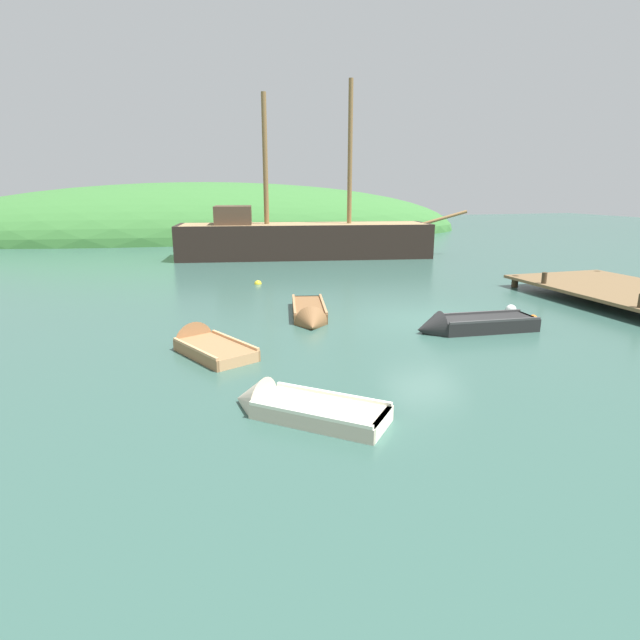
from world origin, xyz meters
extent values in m
plane|color=#33564C|center=(0.00, 0.00, 0.00)|extent=(120.00, 120.00, 0.00)
cube|color=brown|center=(8.81, 0.00, 0.44)|extent=(5.17, 9.00, 0.12)
cylinder|color=#433421|center=(6.57, 4.15, -0.05)|extent=(0.28, 0.28, 1.10)
cylinder|color=#433421|center=(11.04, 4.15, -0.05)|extent=(0.28, 0.28, 1.10)
cylinder|color=#433421|center=(6.47, 2.25, 0.73)|extent=(0.20, 0.20, 0.45)
ellipsoid|color=#387033|center=(-4.04, 35.39, 0.00)|extent=(51.00, 20.69, 9.57)
cube|color=black|center=(0.29, 16.49, 0.65)|extent=(15.98, 6.19, 2.90)
cube|color=#997A51|center=(0.29, 16.49, 2.05)|extent=(15.32, 5.80, 0.10)
cylinder|color=olive|center=(9.15, 14.90, 2.40)|extent=(2.94, 0.72, 0.97)
cylinder|color=olive|center=(3.06, 15.99, 6.30)|extent=(0.28, 0.28, 8.41)
cylinder|color=olive|center=(-2.01, 16.90, 5.88)|extent=(0.30, 0.30, 7.57)
cube|color=#4C3828|center=(-4.01, 17.25, 2.65)|extent=(2.60, 2.80, 1.10)
cube|color=black|center=(1.18, -1.58, 0.14)|extent=(3.10, 1.36, 0.52)
cone|color=black|center=(-0.69, -1.43, 0.14)|extent=(0.82, 1.13, 1.07)
cube|color=#3B3B3B|center=(2.63, -1.70, 0.21)|extent=(0.20, 1.02, 0.36)
cube|color=#3B3B3B|center=(0.65, -1.54, 0.34)|extent=(0.26, 1.05, 0.05)
cube|color=#3B3B3B|center=(1.70, -1.63, 0.34)|extent=(0.26, 1.05, 0.05)
cube|color=#3B3B3B|center=(1.22, -1.06, 0.43)|extent=(2.96, 0.32, 0.07)
cube|color=#3B3B3B|center=(1.14, -2.11, 0.43)|extent=(2.96, 0.32, 0.07)
cube|color=brown|center=(-3.48, 2.03, 0.10)|extent=(1.73, 3.20, 0.45)
cone|color=brown|center=(-3.90, 0.19, 0.10)|extent=(1.17, 0.95, 1.03)
cube|color=#AE7B4F|center=(-3.16, 3.46, 0.17)|extent=(0.98, 0.33, 0.31)
cube|color=#AE7B4F|center=(-3.60, 1.51, 0.27)|extent=(1.01, 0.40, 0.05)
cube|color=#AE7B4F|center=(-3.37, 2.54, 0.27)|extent=(1.01, 0.40, 0.05)
cube|color=#AE7B4F|center=(-3.98, 2.14, 0.36)|extent=(0.73, 2.92, 0.07)
cube|color=#AE7B4F|center=(-2.99, 1.92, 0.36)|extent=(0.73, 2.92, 0.07)
cube|color=beige|center=(-5.51, -6.11, 0.08)|extent=(2.63, 2.52, 0.41)
cone|color=beige|center=(-6.69, -5.06, 0.08)|extent=(1.20, 1.23, 1.08)
cube|color=white|center=(-4.62, -6.91, 0.14)|extent=(0.77, 0.84, 0.28)
cube|color=white|center=(-5.84, -5.81, 0.23)|extent=(0.83, 0.90, 0.05)
cube|color=white|center=(-5.19, -6.40, 0.23)|extent=(0.83, 0.90, 0.05)
cube|color=white|center=(-5.16, -5.71, 0.32)|extent=(1.88, 1.70, 0.07)
cube|color=white|center=(-5.87, -6.50, 0.32)|extent=(1.88, 1.70, 0.07)
cube|color=#9E7047|center=(-7.05, -1.68, 0.08)|extent=(2.09, 2.62, 0.40)
cone|color=#9E7047|center=(-7.65, -0.36, 0.08)|extent=(1.33, 1.03, 1.19)
cube|color=tan|center=(-6.60, -2.69, 0.14)|extent=(1.08, 0.57, 0.28)
cube|color=tan|center=(-7.22, -1.31, 0.22)|extent=(1.12, 0.64, 0.05)
cube|color=tan|center=(-6.88, -2.05, 0.22)|extent=(1.12, 0.64, 0.05)
cube|color=tan|center=(-6.52, -1.44, 0.31)|extent=(1.00, 2.10, 0.07)
cube|color=tan|center=(-7.59, -1.92, 0.31)|extent=(1.00, 2.10, 0.07)
sphere|color=yellow|center=(-4.18, 8.16, 0.00)|extent=(0.34, 0.34, 0.34)
sphere|color=orange|center=(3.53, -0.85, 0.00)|extent=(0.28, 0.28, 0.28)
sphere|color=white|center=(3.67, 0.51, 0.00)|extent=(0.37, 0.37, 0.37)
camera|label=1|loc=(-8.10, -14.61, 4.25)|focal=28.61mm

